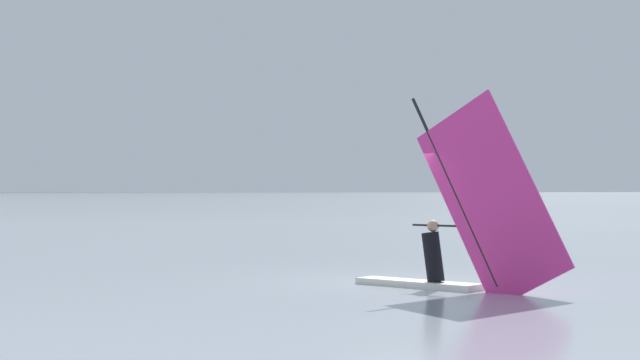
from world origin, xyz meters
The scene contains 4 objects.
ground_plane centered at (0.00, 0.00, 0.00)m, with size 4000.00×4000.00×0.00m, color #9EA8B2.
windsurfer centered at (0.14, -1.69, 1.02)m, with size 2.13×4.16×3.89m.
distant_headland centered at (479.86, 1233.18, 15.10)m, with size 906.37×204.73×30.19m, color #4C564C.
channel_buoy centered at (23.67, 28.17, 1.04)m, with size 1.24×1.24×2.31m.
Camera 1 is at (-9.38, -16.52, 1.81)m, focal length 54.01 mm.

